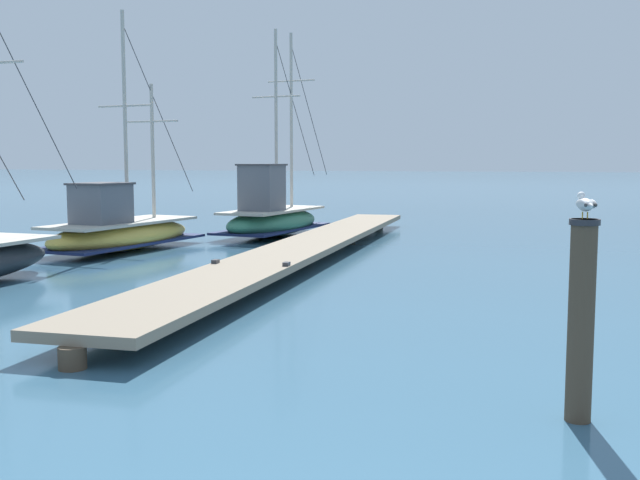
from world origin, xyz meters
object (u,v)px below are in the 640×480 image
Objects in this scene: mooring_piling at (581,318)px; perched_seagull at (586,204)px; fishing_boat_2 at (119,230)px; fishing_boat_1 at (272,215)px.

perched_seagull is (0.00, -0.01, 1.14)m from mooring_piling.
fishing_boat_1 is at bearing 65.50° from fishing_boat_2.
fishing_boat_2 is 16.90m from mooring_piling.
fishing_boat_2 is 16.98m from perched_seagull.
fishing_boat_1 is 19.44m from perched_seagull.
perched_seagull is (13.00, -10.80, 1.60)m from fishing_boat_2.
fishing_boat_1 is at bearing 122.77° from perched_seagull.
fishing_boat_1 is 19.38m from mooring_piling.
fishing_boat_2 is 3.41× the size of mooring_piling.
fishing_boat_2 is (-2.51, -5.50, -0.12)m from fishing_boat_1.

